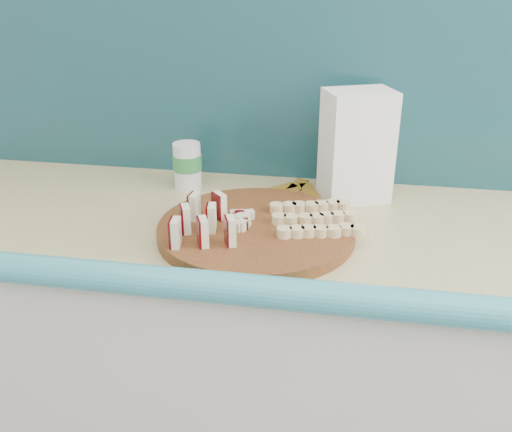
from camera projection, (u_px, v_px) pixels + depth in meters
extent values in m
cube|color=white|center=(333.00, 25.00, 1.37)|extent=(3.60, 0.04, 2.60)
cube|color=silver|center=(347.00, 393.00, 1.45)|extent=(2.20, 0.60, 0.88)
cube|color=tan|center=(361.00, 233.00, 1.26)|extent=(2.20, 0.60, 0.03)
cube|color=teal|center=(359.00, 308.00, 0.99)|extent=(2.20, 0.06, 0.03)
cube|color=teal|center=(370.00, 86.00, 1.41)|extent=(2.20, 0.02, 0.50)
cylinder|color=#45230E|center=(256.00, 230.00, 1.21)|extent=(0.51, 0.51, 0.03)
cube|color=beige|center=(176.00, 233.00, 1.10)|extent=(0.02, 0.04, 0.06)
cube|color=#480508|center=(171.00, 233.00, 1.10)|extent=(0.01, 0.04, 0.06)
cube|color=beige|center=(186.00, 219.00, 1.16)|extent=(0.02, 0.04, 0.06)
cube|color=#480508|center=(181.00, 219.00, 1.16)|extent=(0.01, 0.04, 0.06)
cube|color=beige|center=(195.00, 206.00, 1.22)|extent=(0.02, 0.04, 0.06)
cube|color=#480508|center=(191.00, 207.00, 1.22)|extent=(0.01, 0.04, 0.06)
cube|color=beige|center=(204.00, 232.00, 1.11)|extent=(0.02, 0.04, 0.06)
cube|color=#480508|center=(199.00, 232.00, 1.10)|extent=(0.01, 0.04, 0.06)
cube|color=beige|center=(212.00, 218.00, 1.16)|extent=(0.02, 0.04, 0.06)
cube|color=#480508|center=(208.00, 218.00, 1.16)|extent=(0.01, 0.04, 0.06)
cube|color=beige|center=(220.00, 206.00, 1.22)|extent=(0.02, 0.04, 0.06)
cube|color=#480508|center=(216.00, 206.00, 1.22)|extent=(0.01, 0.04, 0.06)
cube|color=beige|center=(231.00, 231.00, 1.11)|extent=(0.02, 0.04, 0.06)
cube|color=#480508|center=(226.00, 231.00, 1.11)|extent=(0.01, 0.04, 0.06)
cube|color=beige|center=(248.00, 220.00, 1.20)|extent=(0.02, 0.02, 0.02)
cube|color=beige|center=(251.00, 219.00, 1.20)|extent=(0.02, 0.02, 0.02)
cube|color=#480508|center=(250.00, 216.00, 1.22)|extent=(0.02, 0.02, 0.02)
cube|color=beige|center=(244.00, 218.00, 1.21)|extent=(0.02, 0.02, 0.02)
cube|color=beige|center=(240.00, 217.00, 1.21)|extent=(0.02, 0.02, 0.02)
cube|color=beige|center=(234.00, 217.00, 1.21)|extent=(0.02, 0.02, 0.02)
cube|color=beige|center=(238.00, 220.00, 1.20)|extent=(0.02, 0.02, 0.02)
cube|color=beige|center=(235.00, 222.00, 1.19)|extent=(0.02, 0.02, 0.02)
cube|color=#480508|center=(234.00, 225.00, 1.18)|extent=(0.02, 0.02, 0.02)
cube|color=beige|center=(242.00, 224.00, 1.18)|extent=(0.02, 0.02, 0.02)
cube|color=beige|center=(246.00, 225.00, 1.18)|extent=(0.02, 0.02, 0.02)
cube|color=beige|center=(247.00, 222.00, 1.19)|extent=(0.02, 0.02, 0.02)
cube|color=beige|center=(252.00, 222.00, 1.19)|extent=(0.02, 0.02, 0.02)
cylinder|color=#D6BD83|center=(285.00, 233.00, 1.15)|extent=(0.03, 0.03, 0.02)
cylinder|color=#D6BD83|center=(297.00, 232.00, 1.15)|extent=(0.03, 0.03, 0.02)
cylinder|color=#D6BD83|center=(309.00, 232.00, 1.15)|extent=(0.03, 0.03, 0.02)
cylinder|color=#D6BD83|center=(321.00, 231.00, 1.15)|extent=(0.03, 0.03, 0.02)
cylinder|color=#D6BD83|center=(333.00, 231.00, 1.15)|extent=(0.03, 0.03, 0.02)
cylinder|color=#D6BD83|center=(346.00, 230.00, 1.16)|extent=(0.03, 0.03, 0.02)
cylinder|color=#D6BD83|center=(358.00, 230.00, 1.16)|extent=(0.03, 0.03, 0.02)
cylinder|color=#D6BD83|center=(281.00, 220.00, 1.20)|extent=(0.03, 0.03, 0.02)
cylinder|color=#D6BD83|center=(292.00, 219.00, 1.20)|extent=(0.03, 0.03, 0.02)
cylinder|color=#D6BD83|center=(304.00, 219.00, 1.21)|extent=(0.03, 0.03, 0.02)
cylinder|color=#D6BD83|center=(316.00, 218.00, 1.21)|extent=(0.03, 0.03, 0.02)
cylinder|color=#D6BD83|center=(327.00, 218.00, 1.21)|extent=(0.03, 0.03, 0.02)
cylinder|color=#D6BD83|center=(339.00, 217.00, 1.21)|extent=(0.03, 0.03, 0.02)
cylinder|color=#D6BD83|center=(350.00, 217.00, 1.21)|extent=(0.03, 0.03, 0.02)
cylinder|color=#D6BD83|center=(277.00, 208.00, 1.26)|extent=(0.03, 0.03, 0.02)
cylinder|color=#D6BD83|center=(288.00, 207.00, 1.26)|extent=(0.03, 0.03, 0.02)
cylinder|color=#D6BD83|center=(299.00, 207.00, 1.26)|extent=(0.03, 0.03, 0.02)
cylinder|color=#D6BD83|center=(310.00, 207.00, 1.26)|extent=(0.03, 0.03, 0.02)
cylinder|color=#D6BD83|center=(322.00, 206.00, 1.27)|extent=(0.03, 0.03, 0.02)
cylinder|color=#D6BD83|center=(333.00, 206.00, 1.27)|extent=(0.03, 0.03, 0.02)
cylinder|color=#D6BD83|center=(344.00, 205.00, 1.27)|extent=(0.03, 0.03, 0.02)
cube|color=white|center=(357.00, 146.00, 1.35)|extent=(0.18, 0.16, 0.26)
cylinder|color=white|center=(187.00, 166.00, 1.44)|extent=(0.07, 0.07, 0.12)
cylinder|color=#338D43|center=(187.00, 162.00, 1.43)|extent=(0.07, 0.07, 0.04)
cube|color=#B18422|center=(270.00, 191.00, 1.43)|extent=(0.14, 0.13, 0.01)
cube|color=#B18422|center=(293.00, 190.00, 1.44)|extent=(0.07, 0.16, 0.01)
cube|color=#B18422|center=(311.00, 195.00, 1.41)|extent=(0.08, 0.16, 0.01)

